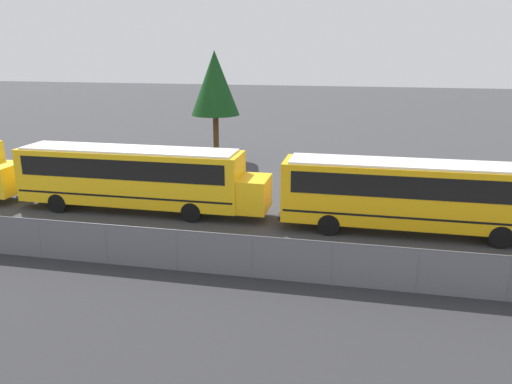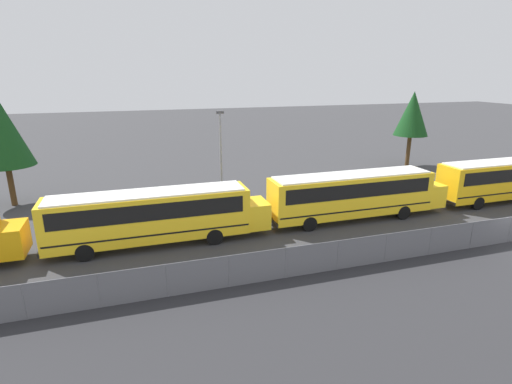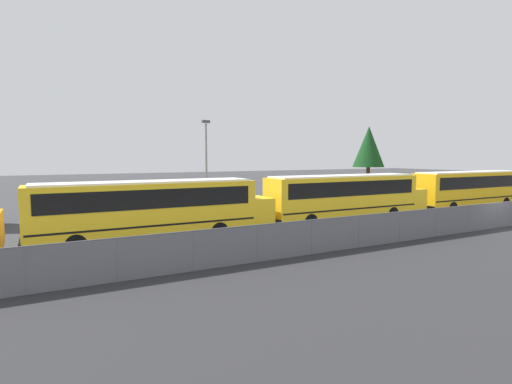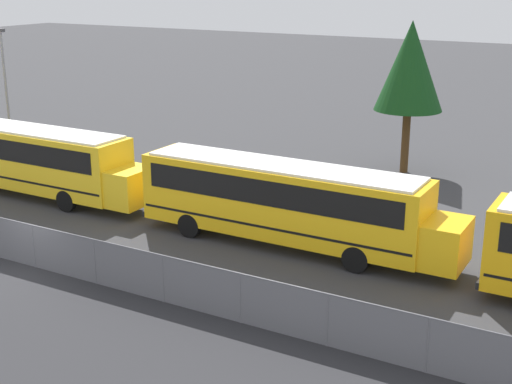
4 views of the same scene
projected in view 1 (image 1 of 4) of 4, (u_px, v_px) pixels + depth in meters
The scene contains 3 objects.
school_bus_4 at pixel (135, 174), 26.24m from camera, with size 13.56×2.45×3.41m.
school_bus_5 at pixel (419, 192), 23.00m from camera, with size 13.56×2.45×3.41m.
tree_1 at pixel (215, 84), 37.55m from camera, with size 3.68×3.68×8.28m.
Camera 1 is at (18.78, -16.97, 8.44)m, focal length 35.00 mm.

